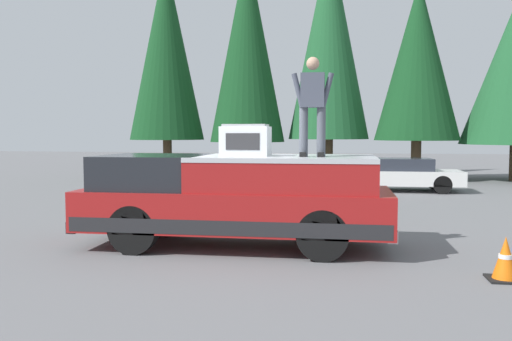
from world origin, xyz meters
name	(u,v)px	position (x,y,z in m)	size (l,w,h in m)	color
ground_plane	(234,245)	(0.00, 0.00, 0.00)	(90.00, 90.00, 0.00)	slate
pickup_truck	(236,199)	(-0.15, -0.06, 0.87)	(2.01, 5.54, 1.65)	maroon
compressor_unit	(246,140)	(-0.24, -0.27, 1.93)	(0.65, 0.84, 0.56)	silver
person_on_truck_bed	(313,104)	(-0.38, -1.45, 2.55)	(0.29, 0.72, 1.69)	#4C515B
parked_car_white	(402,175)	(9.84, -4.09, 0.58)	(1.64, 4.10, 1.16)	white
traffic_cone	(505,260)	(-1.77, -4.21, 0.29)	(0.47, 0.47, 0.62)	black
conifer_left	(418,61)	(14.51, -5.19, 5.16)	(3.62, 3.62, 8.61)	#4C3826
conifer_center_left	(329,38)	(15.86, -1.37, 6.43)	(3.74, 3.74, 11.13)	#4C3826
conifer_center_right	(247,45)	(15.23, 2.38, 6.11)	(3.48, 3.48, 10.62)	#4C3826
conifer_right	(166,49)	(15.49, 6.38, 6.06)	(3.56, 3.56, 10.42)	#4C3826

